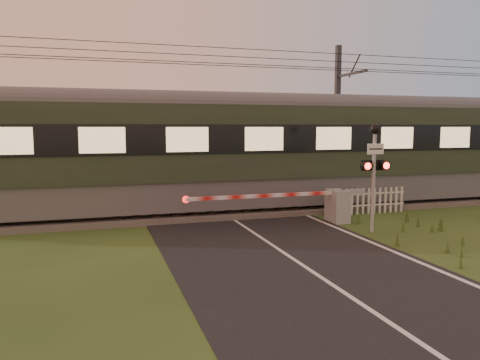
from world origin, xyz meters
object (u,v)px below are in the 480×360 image
object	(u,v)px
crossing_signal	(374,158)
catenary_mast	(338,119)
picket_fence	(366,201)
boom_gate	(331,205)

from	to	relation	value
crossing_signal	catenary_mast	xyz separation A→B (m)	(2.50, 6.80, 1.29)
picket_fence	boom_gate	bearing A→B (deg)	-153.21
boom_gate	picket_fence	size ratio (longest dim) A/B	1.90
catenary_mast	crossing_signal	bearing A→B (deg)	-110.20
boom_gate	catenary_mast	world-z (taller)	catenary_mast
boom_gate	catenary_mast	bearing A→B (deg)	59.33
boom_gate	crossing_signal	distance (m)	2.42
crossing_signal	picket_fence	xyz separation A→B (m)	(1.47, 2.68, -1.79)
crossing_signal	catenary_mast	size ratio (longest dim) A/B	0.48
boom_gate	crossing_signal	xyz separation A→B (m)	(0.54, -1.67, 1.67)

